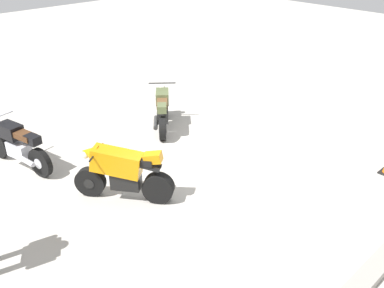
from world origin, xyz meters
The scene contains 4 objects.
ground_plane centered at (0.00, 0.00, 0.00)m, with size 40.00×40.00×0.00m, color #B7B2A8.
motorcycle_orange_sportbike centered at (1.94, 0.30, 0.59)m, with size 1.32×1.68×1.14m.
motorcycle_black_cruiser centered at (2.85, -2.25, 0.52)m, with size 0.71×2.07×1.09m.
motorcycle_olive_vintage centered at (-0.67, -1.59, 0.49)m, with size 1.40×1.58×1.07m.
Camera 1 is at (5.77, 6.17, 4.78)m, focal length 39.93 mm.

